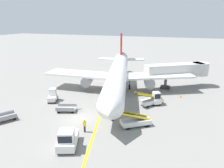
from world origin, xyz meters
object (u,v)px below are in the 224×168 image
(ground_crew_marshaller, at_px, (85,125))
(ground_crew_wing_walker, at_px, (114,113))
(baggage_cart_empty_trailing, at_px, (5,117))
(belt_loader_forward_hold, at_px, (135,121))
(safety_cone_nose_left, at_px, (122,100))
(pushback_tug, at_px, (67,139))
(baggage_tug_near_wing, at_px, (53,96))
(airliner, at_px, (118,74))
(safety_cone_nose_right, at_px, (115,92))
(belt_loader_aft_hold, at_px, (151,100))
(safety_cone_wingtip_left, at_px, (181,96))
(baggage_tug_by_cargo_door, at_px, (155,99))
(safety_cone_wingtip_right, at_px, (128,90))
(baggage_cart_loaded, at_px, (66,109))
(jet_bridge, at_px, (181,70))

(ground_crew_marshaller, bearing_deg, ground_crew_wing_walker, 64.93)
(baggage_cart_empty_trailing, distance_m, ground_crew_wing_walker, 14.76)
(belt_loader_forward_hold, height_order, safety_cone_nose_left, belt_loader_forward_hold)
(baggage_cart_empty_trailing, distance_m, safety_cone_nose_left, 17.52)
(pushback_tug, distance_m, baggage_tug_near_wing, 14.28)
(airliner, relative_size, safety_cone_nose_right, 78.93)
(baggage_tug_near_wing, height_order, belt_loader_aft_hold, belt_loader_aft_hold)
(pushback_tug, relative_size, safety_cone_wingtip_left, 9.21)
(safety_cone_nose_left, relative_size, safety_cone_wingtip_left, 1.00)
(airliner, distance_m, ground_crew_marshaller, 15.95)
(belt_loader_aft_hold, relative_size, safety_cone_wingtip_left, 10.56)
(airliner, bearing_deg, baggage_tug_by_cargo_door, -25.69)
(baggage_tug_near_wing, bearing_deg, safety_cone_wingtip_right, 43.05)
(belt_loader_aft_hold, xyz_separation_m, safety_cone_nose_left, (-4.76, -0.50, -0.56))
(belt_loader_aft_hold, bearing_deg, baggage_tug_near_wing, -164.61)
(baggage_cart_empty_trailing, relative_size, safety_cone_wingtip_right, 8.24)
(airliner, xyz_separation_m, belt_loader_forward_hold, (6.53, -12.10, -2.64))
(ground_crew_wing_walker, xyz_separation_m, safety_cone_wingtip_left, (8.10, 12.00, -0.69))
(baggage_tug_by_cargo_door, distance_m, baggage_cart_empty_trailing, 22.29)
(baggage_tug_by_cargo_door, xyz_separation_m, safety_cone_nose_left, (-5.34, -1.04, -0.71))
(baggage_cart_loaded, relative_size, ground_crew_marshaller, 2.24)
(ground_crew_marshaller, bearing_deg, belt_loader_forward_hold, 34.17)
(baggage_tug_near_wing, height_order, safety_cone_wingtip_right, baggage_tug_near_wing)
(jet_bridge, distance_m, ground_crew_marshaller, 24.61)
(baggage_tug_near_wing, xyz_separation_m, belt_loader_forward_hold, (15.04, -3.54, -0.15))
(baggage_cart_loaded, relative_size, safety_cone_nose_left, 8.65)
(airliner, bearing_deg, belt_loader_aft_hold, -30.80)
(ground_crew_wing_walker, bearing_deg, baggage_cart_empty_trailing, -157.37)
(baggage_tug_near_wing, height_order, ground_crew_marshaller, baggage_tug_near_wing)
(belt_loader_aft_hold, height_order, baggage_cart_empty_trailing, belt_loader_aft_hold)
(jet_bridge, distance_m, safety_cone_wingtip_right, 11.34)
(airliner, distance_m, safety_cone_nose_left, 6.20)
(baggage_cart_empty_trailing, distance_m, safety_cone_wingtip_left, 28.00)
(airliner, distance_m, ground_crew_wing_walker, 11.94)
(ground_crew_wing_walker, bearing_deg, safety_cone_wingtip_right, 97.77)
(pushback_tug, distance_m, baggage_cart_empty_trailing, 11.57)
(pushback_tug, height_order, belt_loader_aft_hold, belt_loader_aft_hold)
(safety_cone_nose_left, bearing_deg, safety_cone_wingtip_left, 31.50)
(baggage_tug_by_cargo_door, bearing_deg, safety_cone_wingtip_left, 50.46)
(belt_loader_aft_hold, bearing_deg, baggage_tug_by_cargo_door, 43.36)
(belt_loader_forward_hold, height_order, baggage_cart_loaded, belt_loader_forward_hold)
(jet_bridge, relative_size, baggage_cart_empty_trailing, 3.30)
(airliner, xyz_separation_m, belt_loader_aft_hold, (7.14, -4.25, -2.64))
(pushback_tug, height_order, ground_crew_marshaller, pushback_tug)
(safety_cone_nose_right, bearing_deg, belt_loader_aft_hold, -24.67)
(belt_loader_forward_hold, bearing_deg, baggage_cart_empty_trailing, -164.17)
(airliner, distance_m, safety_cone_wingtip_right, 3.74)
(safety_cone_nose_right, distance_m, safety_cone_wingtip_right, 2.64)
(baggage_tug_near_wing, relative_size, belt_loader_aft_hold, 0.59)
(airliner, bearing_deg, ground_crew_marshaller, -85.51)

